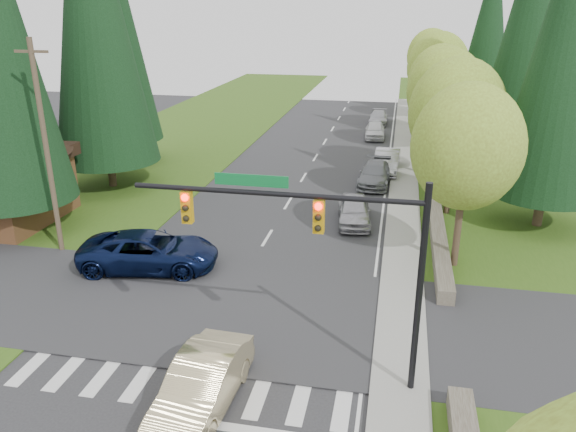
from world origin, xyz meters
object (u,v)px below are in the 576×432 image
(parked_car_c, at_px, (387,161))
(parked_car_e, at_px, (378,117))
(sedan_champagne, at_px, (202,385))
(parked_car_b, at_px, (375,174))
(suv_navy, at_px, (149,251))
(parked_car_a, at_px, (354,210))
(parked_car_d, at_px, (375,130))

(parked_car_c, xyz_separation_m, parked_car_e, (-1.40, 17.39, -0.17))
(sedan_champagne, distance_m, parked_car_b, 23.71)
(suv_navy, xyz_separation_m, parked_car_c, (10.00, 18.00, -0.06))
(parked_car_b, bearing_deg, parked_car_a, -93.01)
(suv_navy, bearing_deg, parked_car_a, -58.30)
(sedan_champagne, bearing_deg, parked_car_d, 88.18)
(parked_car_e, bearing_deg, parked_car_c, -85.28)
(parked_car_a, height_order, parked_car_b, parked_car_a)
(parked_car_e, bearing_deg, sedan_champagne, -93.91)
(sedan_champagne, bearing_deg, suv_navy, 125.79)
(suv_navy, bearing_deg, parked_car_d, -26.02)
(parked_car_b, xyz_separation_m, parked_car_c, (0.65, 3.12, 0.09))
(parked_car_c, bearing_deg, parked_car_d, 99.47)
(parked_car_b, bearing_deg, parked_car_c, 80.96)
(parked_car_d, xyz_separation_m, parked_car_e, (0.00, 6.61, -0.09))
(parked_car_e, bearing_deg, parked_car_a, -89.88)
(parked_car_b, bearing_deg, parked_car_d, 95.85)
(parked_car_a, relative_size, parked_car_d, 1.02)
(sedan_champagne, height_order, parked_car_e, sedan_champagne)
(suv_navy, height_order, parked_car_c, suv_navy)
(parked_car_a, relative_size, parked_car_e, 1.00)
(suv_navy, height_order, parked_car_a, suv_navy)
(parked_car_d, bearing_deg, suv_navy, -109.07)
(parked_car_b, relative_size, parked_car_c, 1.01)
(sedan_champagne, relative_size, parked_car_d, 1.16)
(suv_navy, distance_m, parked_car_b, 17.57)
(sedan_champagne, distance_m, parked_car_e, 44.02)
(sedan_champagne, xyz_separation_m, parked_car_d, (3.09, 37.30, -0.09))
(sedan_champagne, relative_size, parked_car_c, 1.02)
(suv_navy, xyz_separation_m, parked_car_d, (8.60, 28.78, -0.13))
(parked_car_a, relative_size, parked_car_c, 0.89)
(parked_car_d, bearing_deg, parked_car_e, 87.56)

